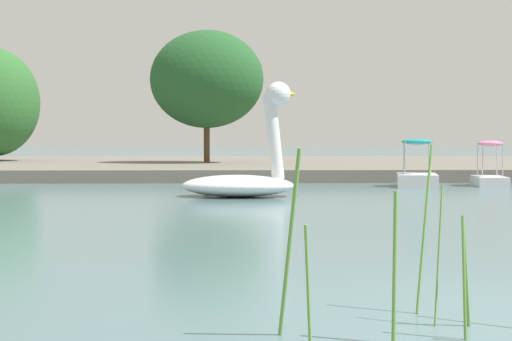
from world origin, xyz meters
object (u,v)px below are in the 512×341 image
(swan_boat, at_px, (244,174))
(pedal_boat_teal, at_px, (417,173))
(tree_broadleaf_right, at_px, (207,79))
(pedal_boat_pink, at_px, (490,172))

(swan_boat, relative_size, pedal_boat_teal, 1.45)
(pedal_boat_teal, bearing_deg, tree_broadleaf_right, 124.22)
(swan_boat, relative_size, pedal_boat_pink, 1.64)
(pedal_boat_pink, bearing_deg, swan_boat, -153.11)
(pedal_boat_pink, height_order, tree_broadleaf_right, tree_broadleaf_right)
(tree_broadleaf_right, bearing_deg, pedal_boat_teal, -55.78)
(pedal_boat_teal, xyz_separation_m, pedal_boat_pink, (2.54, 0.29, 0.03))
(swan_boat, bearing_deg, pedal_boat_teal, 34.25)
(swan_boat, relative_size, tree_broadleaf_right, 0.49)
(tree_broadleaf_right, bearing_deg, pedal_boat_pink, -46.85)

